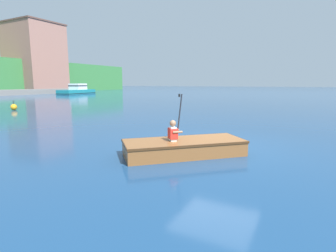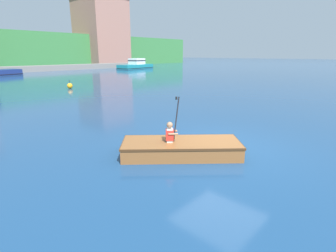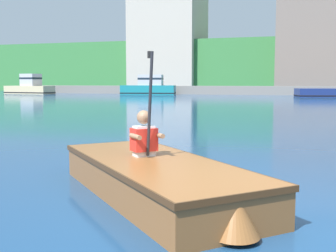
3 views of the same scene
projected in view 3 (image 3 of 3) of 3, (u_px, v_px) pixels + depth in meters
name	position (u px, v px, depth m)	size (l,w,h in m)	color
ground_plane	(277.00, 222.00, 4.01)	(300.00, 300.00, 0.00)	navy
shoreline_ridge	(297.00, 67.00, 61.42)	(120.00, 20.00, 7.00)	#387A3D
waterfront_warehouse_left	(169.00, 40.00, 60.46)	(9.51, 10.54, 14.55)	#B2A899
waterfront_office_block_center	(312.00, 33.00, 52.53)	(8.52, 11.57, 14.79)	#75665B
marina_dock	(296.00, 91.00, 43.04)	(62.53, 2.40, 0.90)	slate
moored_boat_dock_west_end	(30.00, 87.00, 47.13)	(6.15, 2.86, 2.24)	#CCB789
moored_boat_dock_west_inner	(334.00, 93.00, 37.18)	(6.95, 3.76, 0.75)	navy
moored_boat_dock_center_far	(149.00, 87.00, 44.37)	(5.92, 2.53, 2.09)	#197A84
rowboat_foreground	(157.00, 177.00, 4.83)	(3.18, 3.22, 0.42)	brown
person_paddler	(144.00, 135.00, 5.11)	(0.46, 0.46, 1.26)	silver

